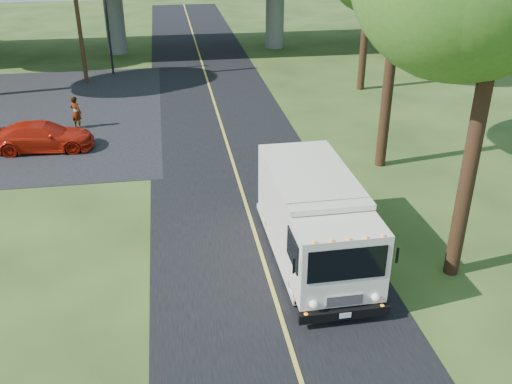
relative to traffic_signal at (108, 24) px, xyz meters
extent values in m
plane|color=#2B3F16|center=(6.00, -26.00, -3.20)|extent=(120.00, 120.00, 0.00)
cube|color=black|center=(6.00, -16.00, -3.19)|extent=(7.00, 90.00, 0.02)
cube|color=black|center=(-5.00, -8.00, -3.19)|extent=(16.00, 18.00, 0.01)
cube|color=gold|center=(6.00, -16.00, -3.17)|extent=(0.12, 90.00, 0.01)
cube|color=slate|center=(31.00, 6.00, -0.20)|extent=(4.00, 10.00, 6.00)
cylinder|color=slate|center=(0.00, 6.00, -0.50)|extent=(1.40, 1.40, 5.40)
cylinder|color=slate|center=(12.00, 6.00, -0.50)|extent=(1.40, 1.40, 5.40)
cylinder|color=slate|center=(24.00, 6.00, -0.50)|extent=(1.40, 1.40, 5.40)
cylinder|color=black|center=(0.00, 0.00, -0.60)|extent=(0.14, 0.14, 5.20)
imported|color=black|center=(0.00, 0.00, 1.40)|extent=(0.18, 0.22, 1.10)
cylinder|color=#472D19|center=(-1.50, -2.00, 1.30)|extent=(0.26, 0.26, 9.00)
cylinder|color=#382314|center=(11.50, -25.00, 0.30)|extent=(0.44, 0.44, 7.00)
cylinder|color=#382314|center=(12.20, -17.00, 0.65)|extent=(0.44, 0.44, 7.70)
cylinder|color=#382314|center=(15.00, -6.00, 0.13)|extent=(0.44, 0.44, 6.65)
cube|color=silver|center=(7.52, -22.84, -1.55)|extent=(2.42, 4.36, 2.22)
cube|color=silver|center=(7.55, -25.90, -1.65)|extent=(2.39, 1.80, 2.02)
cube|color=black|center=(7.56, -26.76, -1.33)|extent=(2.07, 0.10, 0.94)
cube|color=black|center=(7.57, -26.86, -2.83)|extent=(2.46, 0.21, 0.28)
cube|color=silver|center=(7.52, -23.24, -2.90)|extent=(2.43, 5.74, 0.18)
cylinder|color=black|center=(6.55, -25.71, -2.76)|extent=(0.29, 0.89, 0.89)
cylinder|color=black|center=(8.56, -25.69, -2.76)|extent=(0.29, 0.89, 0.89)
cylinder|color=black|center=(6.50, -21.57, -2.76)|extent=(0.29, 0.89, 0.89)
cylinder|color=black|center=(8.51, -21.55, -2.76)|extent=(0.29, 0.89, 0.89)
imported|color=#B51C0B|center=(-2.27, -12.95, -2.55)|extent=(4.55, 1.98, 1.30)
imported|color=gray|center=(-1.09, -10.30, -2.39)|extent=(0.71, 0.64, 1.62)
camera|label=1|loc=(3.39, -38.22, 6.71)|focal=40.00mm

